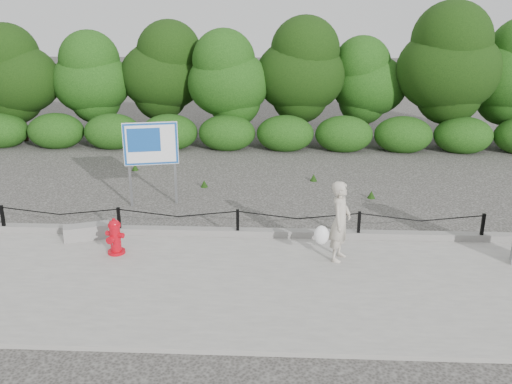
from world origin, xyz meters
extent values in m
plane|color=#2D2B28|center=(0.00, 0.00, 0.00)|extent=(90.00, 90.00, 0.00)
cube|color=gray|center=(0.00, -2.00, 0.04)|extent=(14.00, 4.00, 0.08)
cube|color=slate|center=(0.00, 0.05, 0.15)|extent=(14.00, 0.22, 0.14)
cube|color=black|center=(-5.00, 0.00, 0.38)|extent=(0.06, 0.06, 0.60)
cube|color=black|center=(-2.50, 0.00, 0.38)|extent=(0.06, 0.06, 0.60)
cube|color=black|center=(0.00, 0.00, 0.38)|extent=(0.06, 0.06, 0.60)
cube|color=black|center=(2.50, 0.00, 0.38)|extent=(0.06, 0.06, 0.60)
cube|color=black|center=(5.00, 0.00, 0.38)|extent=(0.06, 0.06, 0.60)
cylinder|color=black|center=(-3.75, 0.00, 0.60)|extent=(2.50, 0.02, 0.02)
cylinder|color=black|center=(-1.25, 0.00, 0.60)|extent=(2.50, 0.02, 0.02)
cylinder|color=black|center=(1.25, 0.00, 0.60)|extent=(2.50, 0.02, 0.02)
cylinder|color=black|center=(3.75, 0.00, 0.60)|extent=(2.50, 0.02, 0.02)
cylinder|color=black|center=(-8.50, 8.60, 1.01)|extent=(0.18, 0.18, 2.03)
ellipsoid|color=#234610|center=(-8.50, 8.60, 2.43)|extent=(3.00, 2.60, 3.24)
cylinder|color=black|center=(-6.00, 9.00, 0.95)|extent=(0.18, 0.18, 1.91)
ellipsoid|color=#234610|center=(-6.00, 9.00, 2.29)|extent=(2.82, 2.44, 3.05)
cylinder|color=black|center=(-3.50, 9.40, 1.04)|extent=(0.18, 0.18, 2.07)
ellipsoid|color=#234610|center=(-3.50, 9.40, 2.49)|extent=(3.07, 2.66, 3.32)
cylinder|color=black|center=(-1.00, 8.60, 0.97)|extent=(0.18, 0.18, 1.94)
ellipsoid|color=#234610|center=(-1.00, 8.60, 2.33)|extent=(2.88, 2.49, 3.11)
cylinder|color=black|center=(1.50, 9.00, 1.08)|extent=(0.18, 0.18, 2.15)
ellipsoid|color=#234610|center=(1.50, 9.00, 2.58)|extent=(3.18, 2.75, 3.44)
cylinder|color=black|center=(4.00, 9.40, 0.91)|extent=(0.18, 0.18, 1.81)
ellipsoid|color=#234610|center=(4.00, 9.40, 2.18)|extent=(2.69, 2.32, 2.90)
cylinder|color=black|center=(6.50, 8.60, 1.19)|extent=(0.18, 0.18, 2.39)
ellipsoid|color=#234610|center=(6.50, 8.60, 2.86)|extent=(3.53, 3.06, 3.82)
cylinder|color=black|center=(8.80, 9.00, 1.07)|extent=(0.18, 0.18, 2.14)
ellipsoid|color=#234610|center=(8.80, 9.00, 2.56)|extent=(3.16, 2.73, 3.42)
cylinder|color=red|center=(-2.30, -0.93, 0.11)|extent=(0.43, 0.43, 0.06)
cylinder|color=red|center=(-2.30, -0.93, 0.39)|extent=(0.26, 0.26, 0.51)
cylinder|color=red|center=(-2.30, -0.93, 0.66)|extent=(0.31, 0.31, 0.05)
ellipsoid|color=red|center=(-2.30, -0.93, 0.69)|extent=(0.27, 0.27, 0.16)
cylinder|color=red|center=(-2.30, -0.93, 0.78)|extent=(0.07, 0.07, 0.05)
cylinder|color=red|center=(-2.43, -0.89, 0.48)|extent=(0.12, 0.13, 0.10)
cylinder|color=red|center=(-2.17, -0.97, 0.48)|extent=(0.12, 0.13, 0.10)
cylinder|color=red|center=(-2.35, -1.07, 0.42)|extent=(0.17, 0.15, 0.14)
cylinder|color=slate|center=(-2.33, -1.05, 0.34)|extent=(0.01, 0.05, 0.11)
imported|color=#B6AC9C|center=(2.00, -0.98, 0.85)|extent=(0.55, 0.66, 1.54)
ellipsoid|color=white|center=(1.65, -1.13, 0.63)|extent=(0.28, 0.22, 0.37)
cube|color=gray|center=(-3.11, -0.25, 0.23)|extent=(0.98, 0.63, 0.30)
cube|color=slate|center=(-2.77, 1.95, 1.03)|extent=(0.07, 0.07, 2.07)
cube|color=slate|center=(-1.71, 2.20, 1.03)|extent=(0.07, 0.07, 2.07)
cube|color=white|center=(-2.23, 2.03, 1.55)|extent=(1.27, 0.33, 1.03)
cube|color=#154C9F|center=(-2.23, 2.01, 1.55)|extent=(1.24, 0.29, 1.00)
cube|color=#154C9F|center=(-2.38, 1.97, 1.66)|extent=(0.76, 0.18, 0.57)
camera|label=1|loc=(0.89, -10.41, 4.60)|focal=38.00mm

